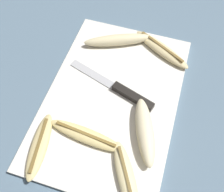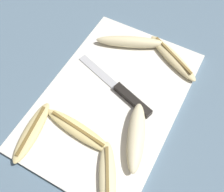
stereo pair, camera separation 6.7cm
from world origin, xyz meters
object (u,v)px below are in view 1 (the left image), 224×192
banana_spotted_left (39,146)px  banana_bright_far (145,131)px  banana_cream_curved (119,40)px  banana_ripe_center (162,49)px  banana_golden_short (86,136)px  knife (125,92)px  banana_soft_right (126,176)px

banana_spotted_left → banana_bright_far: (0.10, -0.22, 0.01)m
banana_cream_curved → banana_ripe_center: (0.01, -0.13, -0.01)m
banana_golden_short → knife: bearing=-20.8°
banana_spotted_left → banana_ripe_center: bearing=-29.6°
banana_cream_curved → banana_bright_far: 0.29m
banana_soft_right → banana_spotted_left: banana_soft_right is taller
banana_cream_curved → banana_golden_short: bearing=-177.9°
banana_golden_short → banana_ripe_center: bearing=-20.2°
banana_spotted_left → banana_bright_far: banana_bright_far is taller
banana_ripe_center → banana_golden_short: bearing=159.8°
banana_bright_far → banana_ripe_center: (0.26, 0.01, -0.01)m
banana_spotted_left → banana_golden_short: size_ratio=0.87×
knife → banana_golden_short: size_ratio=1.32×
banana_cream_curved → banana_bright_far: bearing=-151.2°
banana_soft_right → banana_spotted_left: (0.01, 0.21, -0.00)m
banana_spotted_left → banana_golden_short: banana_golden_short is taller
banana_soft_right → banana_cream_curved: banana_cream_curved is taller
knife → banana_ripe_center: bearing=-1.8°
banana_spotted_left → banana_cream_curved: bearing=-13.0°
banana_ripe_center → banana_cream_curved: bearing=93.7°
banana_cream_curved → banana_ripe_center: 0.13m
knife → banana_bright_far: size_ratio=1.43×
banana_cream_curved → banana_soft_right: bearing=-161.0°
banana_spotted_left → knife: bearing=-36.8°
banana_soft_right → banana_golden_short: 0.13m
knife → banana_spotted_left: size_ratio=1.51×
banana_golden_short → banana_bright_far: 0.14m
banana_ripe_center → banana_bright_far: bearing=-176.8°
knife → banana_golden_short: 0.15m
knife → banana_soft_right: (-0.21, -0.06, 0.00)m
banana_bright_far → banana_ripe_center: size_ratio=0.96×
banana_cream_curved → banana_golden_short: size_ratio=1.03×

